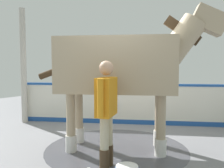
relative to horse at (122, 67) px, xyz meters
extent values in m
cube|color=gray|center=(-0.16, -0.38, -1.54)|extent=(16.00, 16.00, 0.02)
cylinder|color=#4C4C54|center=(0.05, -0.09, -1.53)|extent=(2.65, 2.65, 0.00)
cube|color=silver|center=(-1.65, -1.00, -1.02)|extent=(2.75, 5.08, 1.02)
cube|color=#1E4C99|center=(-1.65, -1.00, -0.48)|extent=(2.77, 5.09, 0.06)
cube|color=#1E4C99|center=(-1.65, -1.00, -1.47)|extent=(2.75, 5.08, 0.12)
cylinder|color=#B7B2A8|center=(-0.23, -3.34, 0.01)|extent=(0.16, 0.16, 3.07)
cube|color=tan|center=(0.05, -0.09, 0.03)|extent=(1.84, 2.30, 0.98)
cylinder|color=tan|center=(-0.56, 0.48, -0.99)|extent=(0.16, 0.16, 1.07)
cylinder|color=silver|center=(-0.56, 0.48, -1.38)|extent=(0.20, 0.20, 0.30)
cylinder|color=tan|center=(-0.09, 0.73, -0.99)|extent=(0.16, 0.16, 1.07)
cylinder|color=silver|center=(-0.09, 0.73, -1.38)|extent=(0.20, 0.20, 0.30)
cylinder|color=tan|center=(0.19, -0.92, -0.99)|extent=(0.16, 0.16, 1.07)
cylinder|color=silver|center=(0.19, -0.92, -1.38)|extent=(0.20, 0.20, 0.30)
cylinder|color=tan|center=(0.66, -0.67, -0.99)|extent=(0.16, 0.16, 1.07)
cylinder|color=silver|center=(0.66, -0.67, -1.38)|extent=(0.20, 0.20, 0.30)
cylinder|color=tan|center=(-0.49, 0.92, 0.48)|extent=(0.76, 0.91, 0.87)
cube|color=#382819|center=(-0.49, 0.92, 0.63)|extent=(0.36, 0.61, 0.53)
cube|color=tan|center=(-0.70, 1.31, 0.79)|extent=(0.55, 0.71, 0.56)
cylinder|color=#382819|center=(0.59, -1.10, -0.07)|extent=(0.43, 0.67, 0.35)
cylinder|color=#47331E|center=(0.94, 0.30, -1.37)|extent=(0.15, 0.15, 0.32)
cylinder|color=#C6B793|center=(0.94, 0.30, -0.96)|extent=(0.13, 0.13, 0.48)
cylinder|color=#47331E|center=(0.74, 0.23, -1.37)|extent=(0.15, 0.15, 0.32)
cylinder|color=#C6B793|center=(0.74, 0.23, -0.96)|extent=(0.13, 0.13, 0.48)
cube|color=orange|center=(0.84, 0.26, -0.44)|extent=(0.52, 0.37, 0.57)
cylinder|color=orange|center=(1.11, 0.36, -0.42)|extent=(0.09, 0.09, 0.54)
cylinder|color=orange|center=(0.57, 0.17, -0.42)|extent=(0.09, 0.09, 0.54)
sphere|color=tan|center=(0.84, 0.26, -0.01)|extent=(0.22, 0.22, 0.22)
cylinder|color=white|center=(1.21, 0.86, -1.24)|extent=(0.28, 0.28, 0.03)
camera|label=1|loc=(3.69, 2.41, 0.03)|focal=38.78mm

